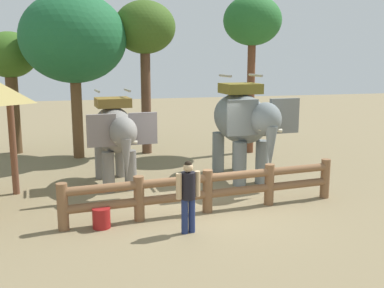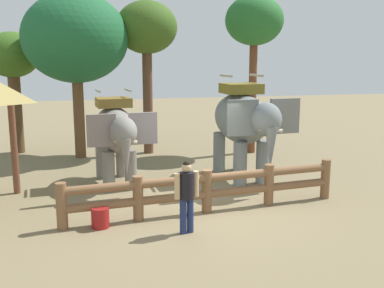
{
  "view_description": "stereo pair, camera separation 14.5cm",
  "coord_description": "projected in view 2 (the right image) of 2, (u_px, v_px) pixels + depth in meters",
  "views": [
    {
      "loc": [
        -2.98,
        -10.39,
        3.72
      ],
      "look_at": [
        0.0,
        1.27,
        1.4
      ],
      "focal_mm": 42.76,
      "sensor_mm": 36.0,
      "label": 1
    },
    {
      "loc": [
        -2.84,
        -10.42,
        3.72
      ],
      "look_at": [
        0.0,
        1.27,
        1.4
      ],
      "focal_mm": 42.76,
      "sensor_mm": 36.0,
      "label": 2
    }
  ],
  "objects": [
    {
      "name": "ground_plane",
      "position": [
        204.0,
        209.0,
        11.31
      ],
      "size": [
        60.0,
        60.0,
        0.0
      ],
      "primitive_type": "plane",
      "color": "#7E6E4E"
    },
    {
      "name": "elephant_near_left",
      "position": [
        116.0,
        132.0,
        13.12
      ],
      "size": [
        1.85,
        3.26,
        2.78
      ],
      "color": "gray",
      "rests_on": "ground"
    },
    {
      "name": "feed_bucket",
      "position": [
        100.0,
        218.0,
        10.05
      ],
      "size": [
        0.39,
        0.39,
        0.45
      ],
      "color": "maroon",
      "rests_on": "ground"
    },
    {
      "name": "log_fence",
      "position": [
        207.0,
        188.0,
        10.97
      ],
      "size": [
        6.95,
        0.93,
        1.05
      ],
      "color": "brown",
      "rests_on": "ground"
    },
    {
      "name": "tree_far_right",
      "position": [
        254.0,
        24.0,
        17.05
      ],
      "size": [
        2.18,
        2.18,
        5.96
      ],
      "color": "brown",
      "rests_on": "ground"
    },
    {
      "name": "elephant_center",
      "position": [
        244.0,
        121.0,
        13.74
      ],
      "size": [
        2.12,
        3.72,
        3.19
      ],
      "color": "slate",
      "rests_on": "ground"
    },
    {
      "name": "tree_deep_back",
      "position": [
        147.0,
        31.0,
        17.03
      ],
      "size": [
        2.3,
        2.3,
        5.76
      ],
      "color": "brown",
      "rests_on": "ground"
    },
    {
      "name": "tree_far_left",
      "position": [
        75.0,
        39.0,
        16.31
      ],
      "size": [
        3.77,
        3.77,
        5.97
      ],
      "color": "brown",
      "rests_on": "ground"
    },
    {
      "name": "tourist_woman_in_black",
      "position": [
        187.0,
        192.0,
        9.62
      ],
      "size": [
        0.55,
        0.36,
        1.58
      ],
      "color": "navy",
      "rests_on": "ground"
    },
    {
      "name": "tree_back_center",
      "position": [
        12.0,
        60.0,
        17.27
      ],
      "size": [
        2.02,
        2.02,
        4.63
      ],
      "color": "brown",
      "rests_on": "ground"
    }
  ]
}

